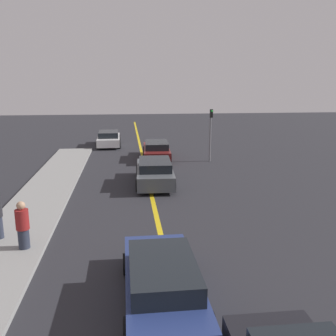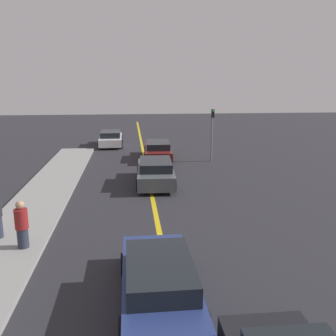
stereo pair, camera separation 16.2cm
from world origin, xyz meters
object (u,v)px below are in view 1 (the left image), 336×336
Objects in this scene: car_far_distant at (155,172)px; traffic_light at (211,129)px; car_parked_left_lot at (156,150)px; car_oncoming_far at (109,139)px; pedestrian_far_standing at (23,225)px; car_ahead_center at (162,281)px.

car_far_distant is 1.37× the size of traffic_light.
car_parked_left_lot is at bearing 159.40° from traffic_light.
pedestrian_far_standing is at bearing -96.12° from car_oncoming_far.
car_far_distant is 0.99× the size of car_parked_left_lot.
car_far_distant reaches higher than car_oncoming_far.
car_oncoming_far is 20.04m from pedestrian_far_standing.
car_far_distant is at bearing -92.98° from car_parked_left_lot.
car_oncoming_far is (-3.55, 5.70, 0.02)m from car_parked_left_lot.
pedestrian_far_standing is 15.76m from traffic_light.
car_parked_left_lot is 4.10m from traffic_light.
traffic_light is (3.53, -1.33, 1.60)m from car_parked_left_lot.
car_parked_left_lot is at bearing 85.48° from car_ahead_center.
car_parked_left_lot is 3.12× the size of pedestrian_far_standing.
car_parked_left_lot is (1.29, 17.53, 0.01)m from car_ahead_center.
traffic_light reaches higher than car_oncoming_far.
car_oncoming_far reaches higher than car_parked_left_lot.
traffic_light reaches higher than car_far_distant.
car_far_distant reaches higher than car_parked_left_lot.
car_oncoming_far is (-2.26, 23.23, 0.03)m from car_ahead_center.
pedestrian_far_standing reaches higher than car_far_distant.
pedestrian_far_standing is 0.44× the size of traffic_light.
car_oncoming_far reaches higher than car_ahead_center.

